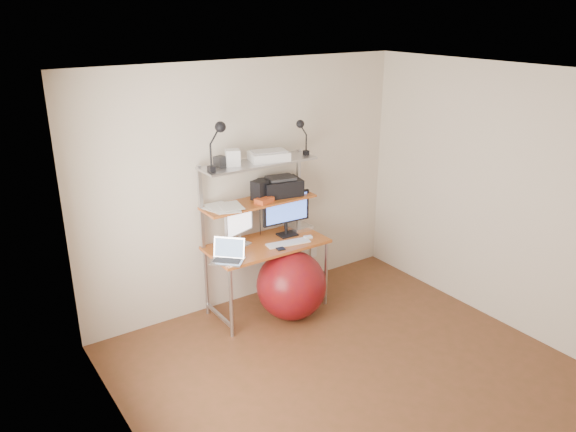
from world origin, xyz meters
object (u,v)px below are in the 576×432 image
object	(u,v)px
laptop	(228,256)
exercise_ball	(291,285)
monitor_silver	(239,223)
monitor_black	(286,210)
printer	(281,186)

from	to	relation	value
laptop	exercise_ball	bearing A→B (deg)	32.75
laptop	exercise_ball	world-z (taller)	laptop
monitor_silver	monitor_black	world-z (taller)	monitor_black
laptop	exercise_ball	xyz separation A→B (m)	(0.63, -0.13, -0.43)
monitor_black	exercise_ball	xyz separation A→B (m)	(-0.17, -0.34, -0.66)
monitor_silver	exercise_ball	bearing A→B (deg)	-67.29
monitor_silver	exercise_ball	world-z (taller)	monitor_silver
monitor_silver	printer	bearing A→B (deg)	-14.98
monitor_silver	exercise_ball	xyz separation A→B (m)	(0.36, -0.39, -0.62)
printer	exercise_ball	size ratio (longest dim) A/B	0.64
monitor_silver	laptop	world-z (taller)	monitor_silver
monitor_silver	printer	xyz separation A→B (m)	(0.52, 0.04, 0.27)
printer	monitor_black	bearing A→B (deg)	-74.71
monitor_silver	exercise_ball	distance (m)	0.81
monitor_silver	monitor_black	xyz separation A→B (m)	(0.52, -0.04, 0.04)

